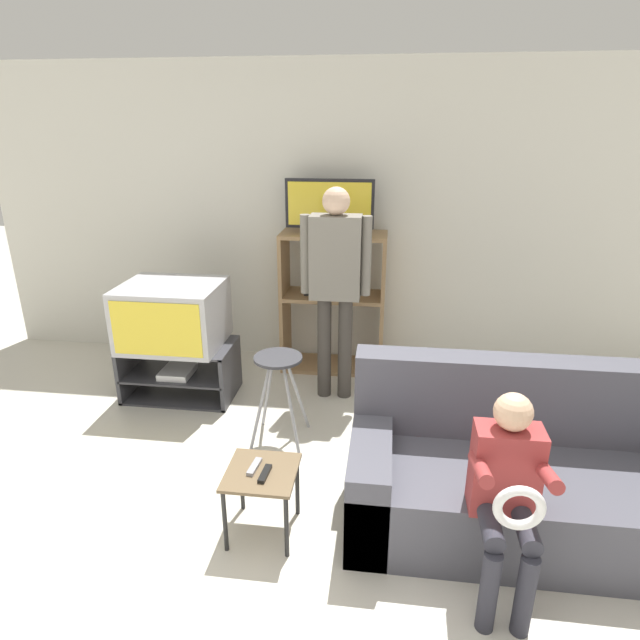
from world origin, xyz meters
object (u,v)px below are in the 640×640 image
media_shelf (333,301)px  remote_control_white (254,467)px  remote_control_black (265,474)px  person_standing_adult (335,275)px  couch (532,479)px  television_main (173,315)px  television_flat (330,208)px  folding_stool (278,374)px  person_seated_child (507,486)px  tv_stand (180,370)px  snack_table (262,480)px

media_shelf → remote_control_white: bearing=-95.0°
remote_control_black → person_standing_adult: size_ratio=0.09×
media_shelf → couch: 2.30m
television_main → remote_control_black: bearing=-54.3°
remote_control_black → person_standing_adult: bearing=87.7°
remote_control_white → couch: 1.49m
television_flat → couch: size_ratio=0.37×
television_main → folding_stool: 1.12m
remote_control_black → couch: 1.44m
person_seated_child → tv_stand: bearing=142.7°
media_shelf → couch: (1.29, -1.88, -0.33)m
television_main → remote_control_black: 1.85m
remote_control_white → couch: bearing=15.8°
media_shelf → person_standing_adult: (0.07, -0.53, 0.39)m
television_main → media_shelf: 1.37m
snack_table → person_standing_adult: (0.22, 1.60, 0.69)m
television_flat → folding_stool: (-0.20, -1.24, -0.93)m
remote_control_white → person_seated_child: (1.22, -0.25, 0.19)m
remote_control_black → folding_stool: bearing=101.5°
television_flat → snack_table: (-0.11, -2.13, -1.11)m
television_main → remote_control_white: size_ratio=5.26×
snack_table → remote_control_white: 0.08m
television_flat → person_standing_adult: television_flat is taller
television_flat → folding_stool: size_ratio=1.13×
remote_control_white → television_flat: bearing=92.8°
media_shelf → snack_table: media_shelf is taller
television_flat → remote_control_black: size_ratio=5.09×
television_flat → snack_table: size_ratio=1.88×
tv_stand → television_main: television_main is taller
person_standing_adult → tv_stand: bearing=-172.8°
television_main → media_shelf: (1.18, 0.68, -0.06)m
folding_stool → remote_control_white: (0.05, -0.87, -0.11)m
media_shelf → television_flat: (-0.04, 0.00, 0.81)m
folding_stool → couch: (1.52, -0.64, -0.22)m
television_main → television_flat: size_ratio=1.03×
television_main → person_seated_child: size_ratio=0.75×
remote_control_white → person_standing_adult: person_standing_adult is taller
folding_stool → snack_table: bearing=-84.3°
snack_table → tv_stand: bearing=125.3°
media_shelf → snack_table: bearing=-93.9°
couch → remote_control_black: bearing=-168.6°
couch → television_flat: bearing=125.1°
person_seated_child → media_shelf: bearing=113.6°
couch → person_seated_child: bearing=-117.7°
remote_control_black → person_seated_child: size_ratio=0.14×
snack_table → television_flat: bearing=87.1°
tv_stand → remote_control_black: bearing=-54.7°
remote_control_black → television_main: bearing=130.0°
television_main → couch: 2.78m
snack_table → remote_control_black: size_ratio=2.71×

